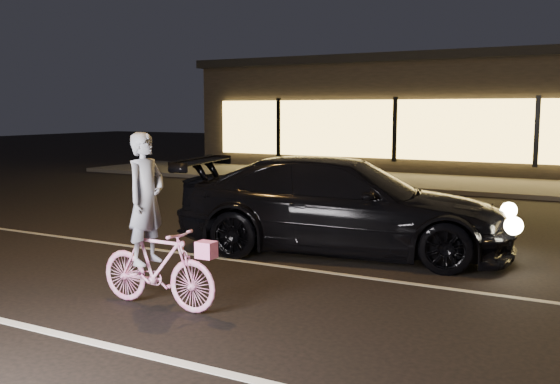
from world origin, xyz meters
The scene contains 6 objects.
ground centered at (0.00, 0.00, 0.00)m, with size 90.00×90.00×0.00m, color black.
lane_stripe_far centered at (0.00, 2.00, 0.00)m, with size 60.00×0.10×0.01m, color gray.
sidewalk centered at (0.00, 13.00, 0.06)m, with size 30.00×4.00×0.12m, color #383533.
storefront centered at (0.00, 18.97, 2.15)m, with size 25.40×8.42×4.20m.
cyclist centered at (-2.43, -0.32, 0.71)m, with size 1.59×0.55×2.01m.
sedan centered at (-1.60, 3.27, 0.76)m, with size 5.52×3.06×1.51m.
Camera 1 is at (2.13, -5.77, 2.25)m, focal length 40.00 mm.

